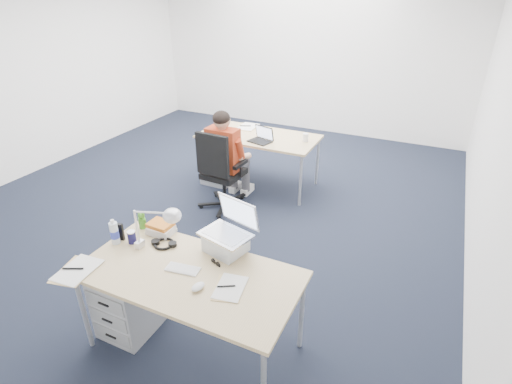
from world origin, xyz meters
TOP-DOWN VIEW (x-y plane):
  - floor at (0.00, 0.00)m, footprint 7.00×7.00m
  - room at (0.00, 0.00)m, footprint 6.02×7.02m
  - desk_near at (1.07, -2.02)m, footprint 1.60×0.80m
  - desk_far at (0.29, 0.83)m, footprint 1.60×0.80m
  - office_chair at (0.18, 0.01)m, footprint 0.69×0.69m
  - seated_person at (0.18, 0.19)m, footprint 0.39×0.68m
  - drawer_pedestal_near at (0.49, -2.05)m, footprint 0.40×0.50m
  - drawer_pedestal_far at (-0.25, 0.70)m, footprint 0.40×0.50m
  - silver_laptop at (1.18, -1.67)m, footprint 0.43×0.37m
  - wireless_keyboard at (1.01, -2.01)m, footprint 0.26×0.14m
  - computer_mouse at (1.22, -2.13)m, footprint 0.09×0.12m
  - headphones at (0.70, -1.81)m, footprint 0.24×0.21m
  - can_koozie at (0.45, -1.89)m, footprint 0.07×0.07m
  - water_bottle at (0.34, -1.95)m, footprint 0.09×0.09m
  - bear_figurine at (0.39, -1.68)m, footprint 0.09×0.08m
  - book_stack at (0.58, -1.68)m, footprint 0.22×0.16m
  - cordless_phone at (0.35, -1.90)m, footprint 0.04×0.03m
  - papers_left at (0.32, -2.35)m, footprint 0.27×0.35m
  - papers_right at (1.41, -2.04)m, footprint 0.24×0.30m
  - sunglasses at (1.19, -1.85)m, footprint 0.11×0.08m
  - desk_lamp at (0.68, -1.92)m, footprint 0.41×0.19m
  - dark_laptop at (0.41, 0.61)m, footprint 0.34×0.34m
  - far_cup at (0.94, 0.89)m, footprint 0.09×0.09m
  - far_papers at (-0.01, 1.08)m, footprint 0.27×0.36m

SIDE VIEW (x-z plane):
  - floor at x=0.00m, z-range 0.00..0.00m
  - drawer_pedestal_near at x=0.49m, z-range 0.00..0.55m
  - drawer_pedestal_far at x=-0.25m, z-range 0.00..0.55m
  - office_chair at x=0.18m, z-range -0.23..0.82m
  - seated_person at x=0.18m, z-range 0.00..1.25m
  - desk_near at x=1.07m, z-range 0.32..1.05m
  - desk_far at x=0.29m, z-range 0.32..1.05m
  - papers_right at x=1.41m, z-range 0.73..0.74m
  - far_papers at x=-0.01m, z-range 0.73..0.74m
  - papers_left at x=0.32m, z-range 0.73..0.74m
  - wireless_keyboard at x=1.01m, z-range 0.73..0.74m
  - sunglasses at x=1.19m, z-range 0.73..0.75m
  - headphones at x=0.70m, z-range 0.73..0.76m
  - computer_mouse at x=1.22m, z-range 0.73..0.77m
  - book_stack at x=0.58m, z-range 0.73..0.82m
  - can_koozie at x=0.45m, z-range 0.73..0.84m
  - far_cup at x=0.94m, z-range 0.73..0.84m
  - cordless_phone at x=0.35m, z-range 0.73..0.88m
  - bear_figurine at x=0.39m, z-range 0.73..0.89m
  - dark_laptop at x=0.41m, z-range 0.73..0.94m
  - water_bottle at x=0.34m, z-range 0.73..0.94m
  - silver_laptop at x=1.18m, z-range 0.73..1.13m
  - desk_lamp at x=0.68m, z-range 0.73..1.18m
  - room at x=0.00m, z-range 0.31..3.12m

